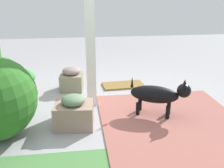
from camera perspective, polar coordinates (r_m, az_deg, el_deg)
name	(u,v)px	position (r m, az deg, el deg)	size (l,w,h in m)	color
ground_plane	(106,108)	(3.68, -1.35, -5.45)	(12.00, 12.00, 0.00)	#99979B
brick_path	(179,132)	(3.20, 14.81, -10.29)	(1.80, 2.40, 0.02)	#9A594F
porch_pillar	(90,23)	(3.49, -5.04, 13.54)	(0.13, 0.13, 2.39)	white
stone_planter_nearest	(72,79)	(4.35, -9.06, 1.07)	(0.41, 0.41, 0.40)	gray
stone_planter_mid	(74,112)	(3.18, -8.56, -6.35)	(0.50, 0.41, 0.42)	gray
terracotta_pot_broad	(21,82)	(4.15, -19.76, 0.40)	(0.43, 0.43, 0.47)	#9C4D3B
terracotta_pot_tall	(1,75)	(4.61, -23.75, 1.93)	(0.22, 0.22, 0.79)	#C06840
dog	(158,94)	(3.39, 10.41, -2.32)	(0.76, 0.47, 0.54)	black
doormat	(123,85)	(4.52, 2.55, -0.25)	(0.72, 0.37, 0.03)	olive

